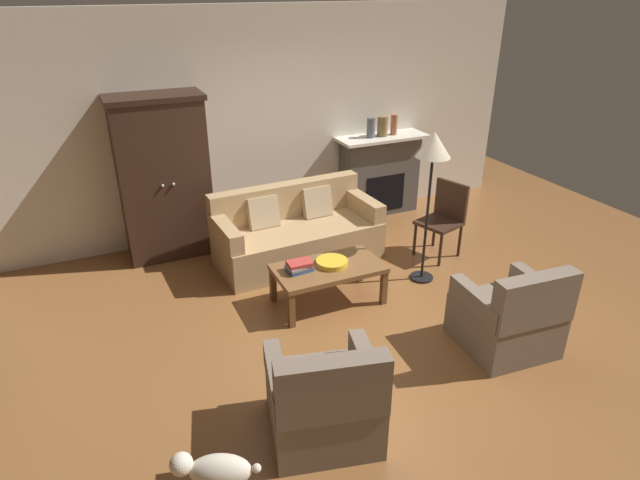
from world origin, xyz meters
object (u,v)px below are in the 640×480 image
object	(u,v)px
mantel_vase_bronze	(383,126)
book_stack	(299,266)
armoire	(164,178)
mantel_vase_terracotta	(394,125)
fruit_bowl	(332,262)
armchair_near_right	(509,318)
fireplace	(379,174)
mantel_vase_slate	(371,128)
couch	(296,234)
dog	(215,471)
armchair_near_left	(324,401)
side_chair_wooden	(444,215)
floor_lamp	(433,154)
coffee_table	(328,271)

from	to	relation	value
mantel_vase_bronze	book_stack	bearing A→B (deg)	-137.01
armoire	mantel_vase_terracotta	size ratio (longest dim) A/B	6.97
fruit_bowl	armchair_near_right	distance (m)	1.77
book_stack	armchair_near_right	bearing A→B (deg)	-44.17
fireplace	armoire	size ratio (longest dim) A/B	0.66
book_stack	mantel_vase_slate	bearing A→B (deg)	45.69
fruit_bowl	couch	bearing A→B (deg)	88.59
mantel_vase_slate	mantel_vase_bronze	bearing A→B (deg)	0.00
fireplace	dog	world-z (taller)	fireplace
mantel_vase_slate	armchair_near_left	bearing A→B (deg)	-123.19
armchair_near_right	side_chair_wooden	xyz separation A→B (m)	(0.59, 1.81, 0.20)
couch	side_chair_wooden	size ratio (longest dim) A/B	2.18
mantel_vase_bronze	mantel_vase_terracotta	xyz separation A→B (m)	(0.18, 0.00, 0.00)
book_stack	couch	bearing A→B (deg)	69.73
fruit_bowl	mantel_vase_terracotta	world-z (taller)	mantel_vase_terracotta
book_stack	mantel_vase_bronze	size ratio (longest dim) A/B	0.98
mantel_vase_slate	side_chair_wooden	world-z (taller)	mantel_vase_slate
floor_lamp	armchair_near_left	bearing A→B (deg)	-139.96
armchair_near_left	floor_lamp	xyz separation A→B (m)	(1.97, 1.66, 1.13)
fruit_bowl	side_chair_wooden	xyz separation A→B (m)	(1.68, 0.42, 0.07)
fireplace	book_stack	distance (m)	2.74
armoire	side_chair_wooden	bearing A→B (deg)	-24.99
fruit_bowl	mantel_vase_slate	world-z (taller)	mantel_vase_slate
fireplace	fruit_bowl	xyz separation A→B (m)	(-1.64, -1.89, -0.12)
coffee_table	mantel_vase_terracotta	xyz separation A→B (m)	(1.87, 1.89, 0.89)
book_stack	dog	size ratio (longest dim) A/B	0.49
floor_lamp	dog	world-z (taller)	floor_lamp
coffee_table	dog	bearing A→B (deg)	-131.76
mantel_vase_bronze	armchair_near_left	distance (m)	4.43
armoire	armchair_near_right	bearing A→B (deg)	-53.13
fruit_bowl	dog	size ratio (longest dim) A/B	0.61
fireplace	armchair_near_left	bearing A→B (deg)	-125.05
mantel_vase_terracotta	armchair_near_right	bearing A→B (deg)	-102.59
armoire	floor_lamp	size ratio (longest dim) A/B	1.14
mantel_vase_terracotta	dog	bearing A→B (deg)	-133.27
fruit_bowl	armchair_near_right	world-z (taller)	armchair_near_right
dog	armoire	bearing A→B (deg)	83.74
fireplace	armchair_near_left	xyz separation A→B (m)	(-2.50, -3.56, -0.25)
coffee_table	dog	world-z (taller)	coffee_table
mantel_vase_slate	mantel_vase_bronze	distance (m)	0.18
fireplace	armoire	xyz separation A→B (m)	(-2.95, -0.08, 0.39)
dog	mantel_vase_slate	bearing A→B (deg)	49.79
armchair_near_left	couch	bearing A→B (deg)	71.98
couch	mantel_vase_slate	distance (m)	1.91
armchair_near_right	dog	distance (m)	2.85
mantel_vase_terracotta	side_chair_wooden	distance (m)	1.64
armoire	mantel_vase_slate	world-z (taller)	armoire
fireplace	armchair_near_left	size ratio (longest dim) A/B	1.37
armoire	dog	bearing A→B (deg)	-96.26
side_chair_wooden	floor_lamp	xyz separation A→B (m)	(-0.56, -0.43, 0.94)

